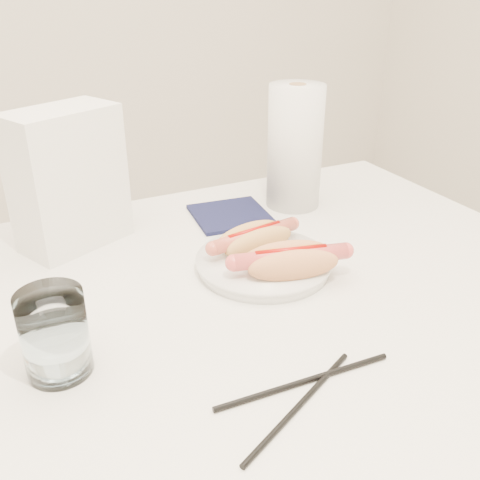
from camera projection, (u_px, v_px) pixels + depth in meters
name	position (u px, v px, depth m)	size (l,w,h in m)	color
table	(196.00, 339.00, 0.77)	(1.20, 0.80, 0.75)	white
plate	(264.00, 264.00, 0.83)	(0.20, 0.20, 0.02)	white
hotdog_left	(254.00, 239.00, 0.84)	(0.15, 0.08, 0.04)	tan
hotdog_right	(291.00, 261.00, 0.78)	(0.17, 0.09, 0.05)	#DC8D56
water_glass	(55.00, 334.00, 0.60)	(0.07, 0.07, 0.10)	white
chopstick_near	(300.00, 404.00, 0.57)	(0.01, 0.01, 0.20)	black
chopstick_far	(305.00, 381.00, 0.60)	(0.01, 0.01, 0.22)	black
napkin_box	(68.00, 179.00, 0.87)	(0.17, 0.09, 0.22)	white
navy_napkin	(230.00, 215.00, 1.01)	(0.13, 0.13, 0.01)	black
paper_towel_roll	(295.00, 147.00, 1.01)	(0.10, 0.10, 0.23)	silver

